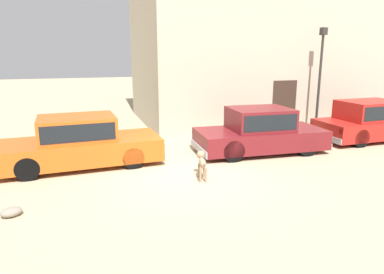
{
  "coord_description": "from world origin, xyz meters",
  "views": [
    {
      "loc": [
        -2.52,
        -8.84,
        3.18
      ],
      "look_at": [
        0.38,
        0.2,
        0.9
      ],
      "focal_mm": 32.7,
      "sensor_mm": 36.0,
      "label": 1
    }
  ],
  "objects_px": {
    "parked_sedan_second": "(260,131)",
    "parked_sedan_third": "(371,120)",
    "stray_dog_spotted": "(202,162)",
    "parked_sedan_nearest": "(79,142)",
    "street_lamp": "(321,68)"
  },
  "relations": [
    {
      "from": "parked_sedan_nearest",
      "to": "street_lamp",
      "type": "xyz_separation_m",
      "value": [
        9.27,
        1.64,
        1.91
      ]
    },
    {
      "from": "parked_sedan_nearest",
      "to": "stray_dog_spotted",
      "type": "distance_m",
      "value": 3.65
    },
    {
      "from": "parked_sedan_second",
      "to": "stray_dog_spotted",
      "type": "height_order",
      "value": "parked_sedan_second"
    },
    {
      "from": "parked_sedan_nearest",
      "to": "parked_sedan_second",
      "type": "xyz_separation_m",
      "value": [
        5.64,
        -0.28,
        -0.0
      ]
    },
    {
      "from": "parked_sedan_second",
      "to": "street_lamp",
      "type": "xyz_separation_m",
      "value": [
        3.63,
        1.92,
        1.91
      ]
    },
    {
      "from": "parked_sedan_nearest",
      "to": "street_lamp",
      "type": "bearing_deg",
      "value": 7.22
    },
    {
      "from": "parked_sedan_second",
      "to": "parked_sedan_nearest",
      "type": "bearing_deg",
      "value": -179.7
    },
    {
      "from": "parked_sedan_third",
      "to": "street_lamp",
      "type": "bearing_deg",
      "value": 123.86
    },
    {
      "from": "parked_sedan_second",
      "to": "stray_dog_spotted",
      "type": "bearing_deg",
      "value": -142.71
    },
    {
      "from": "parked_sedan_nearest",
      "to": "stray_dog_spotted",
      "type": "xyz_separation_m",
      "value": [
        2.99,
        -2.07,
        -0.27
      ]
    },
    {
      "from": "street_lamp",
      "to": "parked_sedan_nearest",
      "type": "bearing_deg",
      "value": -169.96
    },
    {
      "from": "parked_sedan_second",
      "to": "parked_sedan_third",
      "type": "distance_m",
      "value": 4.8
    },
    {
      "from": "parked_sedan_nearest",
      "to": "parked_sedan_third",
      "type": "bearing_deg",
      "value": -3.0
    },
    {
      "from": "parked_sedan_second",
      "to": "parked_sedan_third",
      "type": "xyz_separation_m",
      "value": [
        4.79,
        0.25,
        0.02
      ]
    },
    {
      "from": "parked_sedan_nearest",
      "to": "stray_dog_spotted",
      "type": "bearing_deg",
      "value": -37.56
    }
  ]
}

